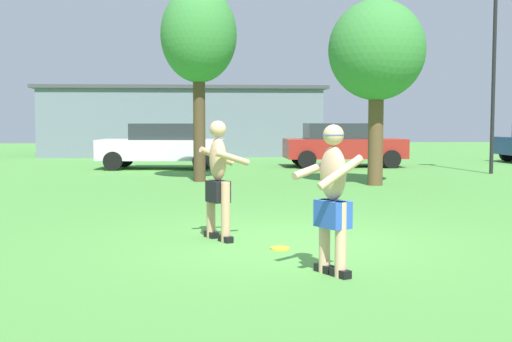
% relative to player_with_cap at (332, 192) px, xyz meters
% --- Properties ---
extents(ground_plane, '(80.00, 80.00, 0.00)m').
position_rel_player_with_cap_xyz_m(ground_plane, '(-0.31, 2.02, -0.93)').
color(ground_plane, '#4C8E3D').
extents(player_with_cap, '(0.77, 0.77, 1.69)m').
position_rel_player_with_cap_xyz_m(player_with_cap, '(0.00, 0.00, 0.00)').
color(player_with_cap, black).
rests_on(player_with_cap, ground_plane).
extents(player_in_black, '(0.74, 0.78, 1.72)m').
position_rel_player_with_cap_xyz_m(player_in_black, '(-1.20, 2.31, -0.03)').
color(player_in_black, black).
rests_on(player_in_black, ground_plane).
extents(frisbee, '(0.26, 0.26, 0.03)m').
position_rel_player_with_cap_xyz_m(frisbee, '(-0.40, 1.53, -0.92)').
color(frisbee, yellow).
rests_on(frisbee, ground_plane).
extents(car_white_near_post, '(4.46, 2.38, 1.58)m').
position_rel_player_with_cap_xyz_m(car_white_near_post, '(-2.76, 16.44, -0.11)').
color(car_white_near_post, white).
rests_on(car_white_near_post, ground_plane).
extents(car_red_far_end, '(4.30, 2.02, 1.58)m').
position_rel_player_with_cap_xyz_m(car_red_far_end, '(3.69, 16.91, -0.11)').
color(car_red_far_end, maroon).
rests_on(car_red_far_end, ground_plane).
extents(lamp_post, '(0.60, 0.24, 6.16)m').
position_rel_player_with_cap_xyz_m(lamp_post, '(7.75, 13.44, 2.81)').
color(lamp_post, black).
rests_on(lamp_post, ground_plane).
extents(outbuilding_behind_lot, '(13.31, 7.22, 3.25)m').
position_rel_player_with_cap_xyz_m(outbuilding_behind_lot, '(-2.30, 26.62, 0.70)').
color(outbuilding_behind_lot, slate).
rests_on(outbuilding_behind_lot, ground_plane).
extents(tree_left_field, '(2.09, 2.09, 5.35)m').
position_rel_player_with_cap_xyz_m(tree_left_field, '(-1.49, 11.50, 3.04)').
color(tree_left_field, '#4C3823').
rests_on(tree_left_field, ground_plane).
extents(tree_right_field, '(2.51, 2.51, 4.82)m').
position_rel_player_with_cap_xyz_m(tree_right_field, '(3.10, 10.05, 2.54)').
color(tree_right_field, brown).
rests_on(tree_right_field, ground_plane).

